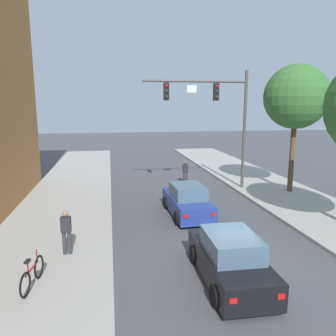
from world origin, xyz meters
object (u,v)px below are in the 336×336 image
(pedestrian_crossing_road, at_px, (185,171))
(car_lead_blue, at_px, (187,201))
(car_following_black, at_px, (230,259))
(pedestrian_sidewalk_left_walker, at_px, (66,230))
(bicycle_leaning, at_px, (32,274))
(street_tree_second, at_px, (296,97))
(traffic_signal_mast, at_px, (217,108))

(pedestrian_crossing_road, bearing_deg, car_lead_blue, -102.45)
(car_following_black, height_order, pedestrian_crossing_road, pedestrian_crossing_road)
(pedestrian_sidewalk_left_walker, height_order, bicycle_leaning, pedestrian_sidewalk_left_walker)
(car_following_black, relative_size, street_tree_second, 0.55)
(bicycle_leaning, bearing_deg, car_following_black, -4.37)
(traffic_signal_mast, relative_size, street_tree_second, 0.96)
(pedestrian_sidewalk_left_walker, bearing_deg, car_following_black, -26.02)
(traffic_signal_mast, xyz_separation_m, car_following_black, (-3.12, -10.85, -4.62))
(bicycle_leaning, distance_m, street_tree_second, 17.14)
(car_lead_blue, xyz_separation_m, pedestrian_crossing_road, (1.48, 6.68, 0.19))
(car_following_black, distance_m, street_tree_second, 13.19)
(car_lead_blue, height_order, street_tree_second, street_tree_second)
(car_lead_blue, xyz_separation_m, car_following_black, (-0.17, -6.42, 0.00))
(traffic_signal_mast, distance_m, pedestrian_crossing_road, 5.18)
(car_following_black, bearing_deg, pedestrian_crossing_road, 82.84)
(pedestrian_sidewalk_left_walker, xyz_separation_m, pedestrian_crossing_road, (6.87, 10.55, -0.15))
(car_following_black, height_order, bicycle_leaning, car_following_black)
(traffic_signal_mast, distance_m, pedestrian_sidewalk_left_walker, 12.52)
(car_following_black, relative_size, pedestrian_crossing_road, 2.61)
(pedestrian_crossing_road, bearing_deg, pedestrian_sidewalk_left_walker, -123.09)
(traffic_signal_mast, relative_size, bicycle_leaning, 4.27)
(car_lead_blue, height_order, pedestrian_crossing_road, pedestrian_crossing_road)
(traffic_signal_mast, distance_m, bicycle_leaning, 14.62)
(car_lead_blue, bearing_deg, car_following_black, -91.52)
(traffic_signal_mast, height_order, pedestrian_crossing_road, traffic_signal_mast)
(pedestrian_sidewalk_left_walker, xyz_separation_m, bicycle_leaning, (-0.74, -2.09, -0.52))
(car_following_black, xyz_separation_m, pedestrian_sidewalk_left_walker, (-5.23, 2.55, 0.34))
(pedestrian_sidewalk_left_walker, height_order, street_tree_second, street_tree_second)
(pedestrian_sidewalk_left_walker, distance_m, bicycle_leaning, 2.28)
(pedestrian_sidewalk_left_walker, distance_m, street_tree_second, 15.36)
(car_lead_blue, bearing_deg, pedestrian_crossing_road, 77.55)
(car_lead_blue, height_order, pedestrian_sidewalk_left_walker, pedestrian_sidewalk_left_walker)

